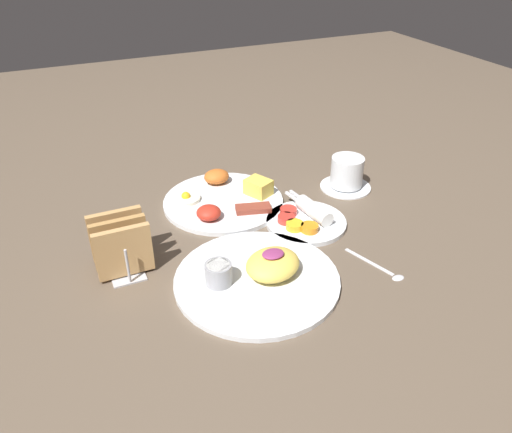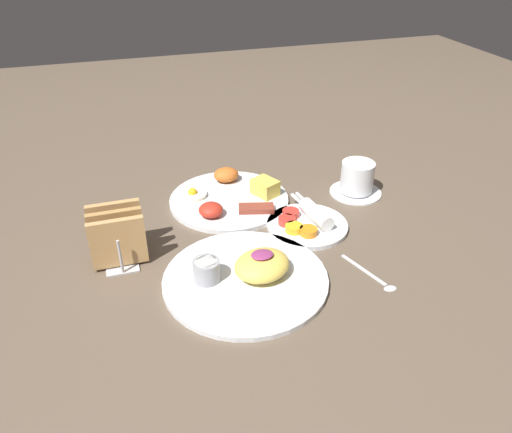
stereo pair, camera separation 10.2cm
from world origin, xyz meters
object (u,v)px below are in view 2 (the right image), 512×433
Objects in this scene: toast_rack at (117,236)px; plate_foreground at (246,275)px; plate_breakfast at (230,197)px; plate_condiments at (307,222)px; coffee_cup at (357,179)px.

plate_foreground is at bearing -34.20° from toast_rack.
plate_breakfast is 0.20m from plate_condiments.
plate_foreground is at bearing -142.12° from plate_condiments.
plate_condiments is at bearing -1.43° from toast_rack.
plate_breakfast is at bearing 80.96° from plate_foreground.
coffee_cup is at bearing 31.36° from plate_condiments.
plate_breakfast is at bearing 129.54° from plate_condiments.
plate_condiments is at bearing 37.88° from plate_foreground.
plate_breakfast is at bearing 29.21° from toast_rack.
plate_foreground is (-0.17, -0.13, 0.00)m from plate_condiments.
toast_rack is 0.55m from coffee_cup.
plate_condiments is (0.13, -0.15, 0.00)m from plate_breakfast.
toast_rack is (-0.25, -0.14, 0.04)m from plate_breakfast.
coffee_cup is at bearing 34.81° from plate_foreground.
toast_rack is at bearing -150.79° from plate_breakfast.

